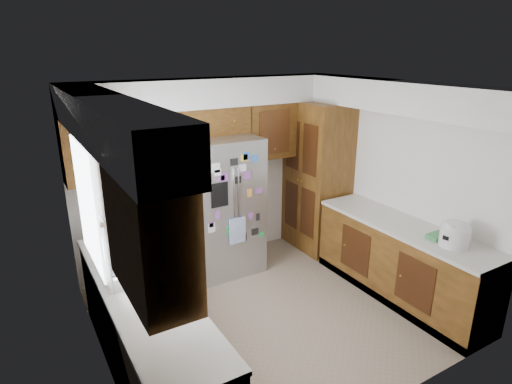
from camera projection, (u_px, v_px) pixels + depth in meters
floor at (272, 312)px, 4.86m from camera, size 3.60×3.60×0.00m
room_shell at (247, 150)px, 4.52m from camera, size 3.64×3.24×2.52m
left_counter_run at (151, 314)px, 4.08m from camera, size 1.36×3.20×0.92m
right_counter_run at (400, 264)px, 5.06m from camera, size 0.63×2.25×0.92m
pantry at (317, 177)px, 6.17m from camera, size 0.60×0.90×2.15m
fridge at (223, 206)px, 5.55m from camera, size 0.90×0.79×1.80m
bridge_cabinet at (213, 121)px, 5.39m from camera, size 0.96×0.34×0.35m
fridge_top_items at (197, 97)px, 5.22m from camera, size 0.70×0.29×0.27m
sink_assembly at (129, 263)px, 3.89m from camera, size 0.52×0.74×0.37m
left_counter_clutter at (116, 227)px, 4.51m from camera, size 0.41×0.81×0.38m
rice_cooker at (455, 233)px, 4.35m from camera, size 0.31×0.30×0.27m
paper_towel at (450, 236)px, 4.31m from camera, size 0.11×0.11×0.26m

